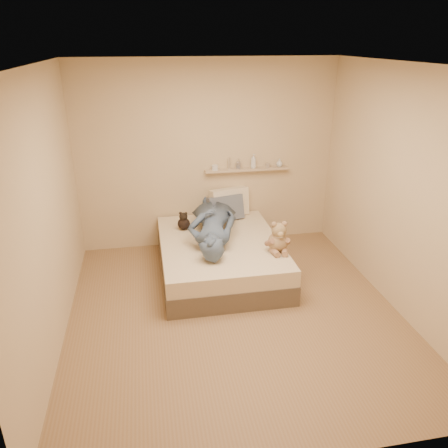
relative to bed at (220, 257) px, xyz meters
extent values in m
plane|color=olive|center=(0.00, -0.93, -0.22)|extent=(3.80, 3.80, 0.00)
plane|color=silver|center=(0.00, -0.93, 2.38)|extent=(3.80, 3.80, 0.00)
plane|color=#CBB089|center=(0.00, 0.97, 1.08)|extent=(3.60, 0.00, 3.60)
plane|color=#CBB089|center=(0.00, -2.83, 1.08)|extent=(3.60, 0.00, 3.60)
plane|color=#CBB089|center=(-1.80, -0.93, 1.08)|extent=(0.00, 3.80, 3.80)
plane|color=#CBB089|center=(1.80, -0.93, 1.08)|extent=(0.00, 3.80, 3.80)
cube|color=brown|center=(0.00, 0.00, -0.10)|extent=(1.50, 1.90, 0.25)
cube|color=beige|center=(0.00, 0.00, 0.13)|extent=(1.48, 1.88, 0.20)
cube|color=silver|center=(-0.16, -0.50, 0.39)|extent=(0.20, 0.10, 0.06)
cube|color=black|center=(-0.16, -0.51, 0.41)|extent=(0.10, 0.06, 0.03)
sphere|color=#A08557|center=(0.63, -0.40, 0.35)|extent=(0.24, 0.24, 0.24)
sphere|color=#9D8256|center=(0.63, -0.43, 0.51)|extent=(0.18, 0.18, 0.18)
sphere|color=#976F53|center=(0.57, -0.42, 0.59)|extent=(0.07, 0.07, 0.07)
sphere|color=tan|center=(0.69, -0.43, 0.59)|extent=(0.07, 0.07, 0.07)
sphere|color=#A3855A|center=(0.63, -0.50, 0.49)|extent=(0.07, 0.07, 0.07)
cylinder|color=#896049|center=(0.52, -0.43, 0.36)|extent=(0.10, 0.17, 0.14)
cylinder|color=#8F674C|center=(0.74, -0.44, 0.36)|extent=(0.11, 0.17, 0.14)
cylinder|color=#9B7253|center=(0.57, -0.51, 0.26)|extent=(0.10, 0.17, 0.08)
cylinder|color=#9C7253|center=(0.68, -0.51, 0.26)|extent=(0.11, 0.17, 0.08)
cylinder|color=beige|center=(0.63, -0.43, 0.44)|extent=(0.13, 0.13, 0.02)
sphere|color=black|center=(-0.41, 0.44, 0.31)|extent=(0.17, 0.17, 0.17)
sphere|color=black|center=(-0.41, 0.44, 0.41)|extent=(0.11, 0.11, 0.11)
sphere|color=black|center=(-0.45, 0.45, 0.46)|extent=(0.04, 0.04, 0.04)
sphere|color=black|center=(-0.38, 0.42, 0.46)|extent=(0.04, 0.04, 0.04)
cube|color=beige|center=(0.28, 0.83, 0.43)|extent=(0.59, 0.35, 0.42)
cube|color=slate|center=(0.20, 0.69, 0.40)|extent=(0.54, 0.33, 0.36)
imported|color=#3F4C63|center=(-0.06, 0.18, 0.43)|extent=(0.91, 1.76, 0.40)
cube|color=tan|center=(0.55, 0.91, 0.88)|extent=(1.20, 0.12, 0.03)
cylinder|color=silver|center=(0.09, 0.91, 0.93)|extent=(0.09, 0.09, 0.07)
cylinder|color=white|center=(0.30, 0.91, 0.98)|extent=(0.03, 0.03, 0.17)
imported|color=silver|center=(0.43, 0.91, 0.96)|extent=(0.08, 0.08, 0.14)
imported|color=silver|center=(0.64, 0.91, 0.99)|extent=(0.11, 0.11, 0.20)
cylinder|color=#A89A90|center=(0.85, 0.91, 0.92)|extent=(0.06, 0.06, 0.05)
imported|color=silver|center=(1.03, 0.91, 0.95)|extent=(0.11, 0.11, 0.12)
camera|label=1|loc=(-0.86, -4.91, 2.59)|focal=35.00mm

